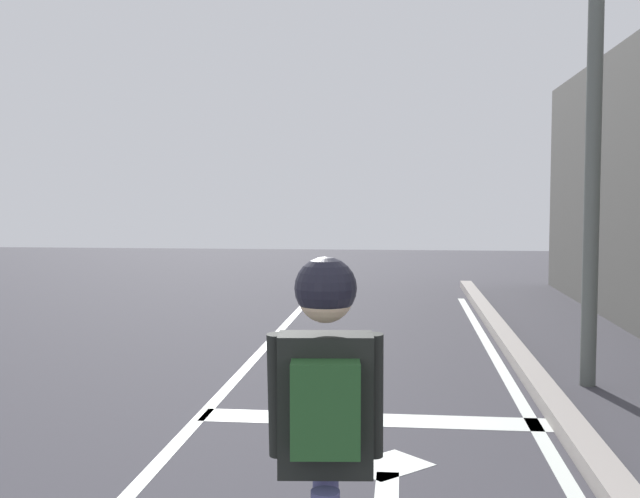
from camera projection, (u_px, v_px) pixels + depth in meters
lane_line_center at (144, 478)px, 5.39m from camera, size 0.12×20.00×0.01m
lane_line_curbside at (575, 495)px, 5.08m from camera, size 0.12×20.00×0.01m
stop_bar at (373, 420)px, 6.82m from camera, size 3.08×0.40×0.01m
lane_arrow_head at (388, 465)px, 5.66m from camera, size 0.71×0.71×0.01m
curb_strip at (615, 487)px, 5.05m from camera, size 0.24×24.00×0.14m
skater at (325, 411)px, 3.03m from camera, size 0.46×0.62×1.65m
traffic_signal_mast at (471, 17)px, 7.95m from camera, size 5.49×0.34×5.48m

